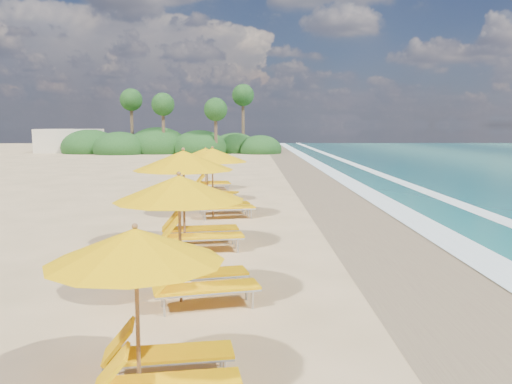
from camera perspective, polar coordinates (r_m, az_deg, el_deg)
ground at (r=16.61m, az=-0.00°, el=-4.11°), size 160.00×160.00×0.00m
wet_sand at (r=17.13m, az=13.54°, el=-3.95°), size 4.00×160.00×0.01m
surf_foam at (r=17.98m, az=21.93°, el=-3.68°), size 4.00×160.00×0.01m
station_0 at (r=6.53m, az=-11.26°, el=-11.39°), size 2.51×2.38×2.14m
station_1 at (r=9.81m, az=-7.13°, el=-4.00°), size 3.00×2.89×2.44m
station_2 at (r=14.06m, az=-6.95°, el=-0.02°), size 3.18×3.03×2.69m
station_3 at (r=18.89m, az=-4.12°, el=1.59°), size 3.06×2.94×2.53m
station_4 at (r=22.90m, az=-4.90°, el=2.13°), size 2.77×2.69×2.22m
station_5 at (r=27.04m, az=-5.09°, el=2.86°), size 2.57×2.45×2.17m
treeline at (r=62.61m, az=-9.65°, el=5.05°), size 25.80×8.80×9.74m
beach_building at (r=67.91m, az=-19.47°, el=5.25°), size 7.00×5.00×2.80m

